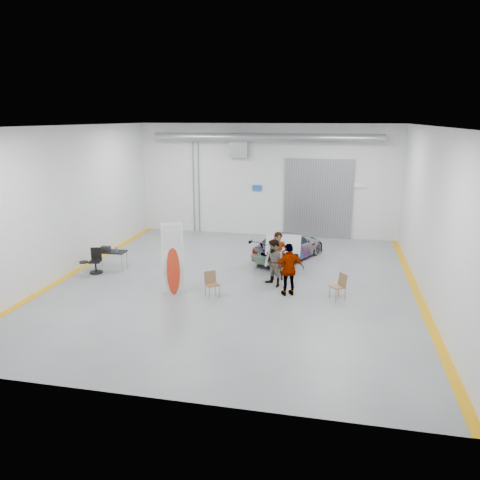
% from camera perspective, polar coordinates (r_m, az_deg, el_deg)
% --- Properties ---
extents(ground, '(16.00, 16.00, 0.00)m').
position_cam_1_polar(ground, '(18.45, -0.64, -5.23)').
color(ground, slate).
rests_on(ground, ground).
extents(room_shell, '(14.02, 16.18, 6.01)m').
position_cam_1_polar(room_shell, '(19.60, 1.42, 8.22)').
color(room_shell, silver).
rests_on(room_shell, ground).
extents(sedan_car, '(3.39, 4.62, 1.24)m').
position_cam_1_polar(sedan_car, '(21.45, 5.95, -0.70)').
color(sedan_car, white).
rests_on(sedan_car, ground).
extents(person_a, '(0.76, 0.55, 1.94)m').
position_cam_1_polar(person_a, '(18.61, 4.68, -1.95)').
color(person_a, '#926B50').
rests_on(person_a, ground).
extents(person_b, '(1.13, 1.11, 1.84)m').
position_cam_1_polar(person_b, '(17.88, 4.15, -2.82)').
color(person_b, slate).
rests_on(person_b, ground).
extents(person_c, '(1.22, 0.90, 1.95)m').
position_cam_1_polar(person_c, '(17.00, 6.02, -3.60)').
color(person_c, '#A84E38').
rests_on(person_c, ground).
extents(surfboard_display, '(0.76, 0.42, 2.84)m').
position_cam_1_polar(surfboard_display, '(17.16, -8.45, -2.90)').
color(surfboard_display, white).
rests_on(surfboard_display, ground).
extents(folding_chair_near, '(0.61, 0.67, 0.93)m').
position_cam_1_polar(folding_chair_near, '(16.98, -3.38, -6.02)').
color(folding_chair_near, brown).
rests_on(folding_chair_near, ground).
extents(folding_chair_far, '(0.61, 0.72, 0.94)m').
position_cam_1_polar(folding_chair_far, '(17.09, 11.79, -6.17)').
color(folding_chair_far, brown).
rests_on(folding_chair_far, ground).
extents(shop_stool, '(0.38, 0.38, 0.75)m').
position_cam_1_polar(shop_stool, '(19.73, -18.43, -3.54)').
color(shop_stool, black).
rests_on(shop_stool, ground).
extents(work_table, '(1.28, 0.67, 1.03)m').
position_cam_1_polar(work_table, '(20.61, -15.61, -1.31)').
color(work_table, gray).
rests_on(work_table, ground).
extents(office_chair, '(0.55, 0.57, 1.03)m').
position_cam_1_polar(office_chair, '(20.39, -17.13, -2.61)').
color(office_chair, black).
rests_on(office_chair, ground).
extents(trunk_lid, '(1.45, 0.88, 0.04)m').
position_cam_1_polar(trunk_lid, '(19.46, 5.41, -0.33)').
color(trunk_lid, silver).
rests_on(trunk_lid, sedan_car).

